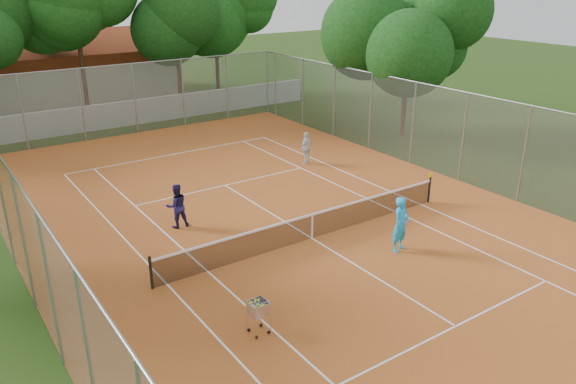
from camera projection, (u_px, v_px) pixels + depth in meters
ground at (312, 239)px, 19.84m from camera, size 120.00×120.00×0.00m
court_pad at (312, 239)px, 19.84m from camera, size 18.00×34.00×0.02m
court_lines at (312, 238)px, 19.83m from camera, size 10.98×23.78×0.01m
tennis_net at (312, 226)px, 19.65m from camera, size 11.88×0.10×0.98m
perimeter_fence at (313, 186)px, 19.11m from camera, size 18.00×34.00×4.00m
boundary_wall at (125, 113)px, 34.13m from camera, size 26.00×0.30×1.50m
clubhouse at (48, 70)px, 40.21m from camera, size 16.40×9.00×4.40m
tropical_trees at (101, 37)px, 34.87m from camera, size 29.00×19.00×10.00m
player_near at (401, 224)px, 18.68m from camera, size 0.79×0.61×1.91m
player_far_left at (177, 206)px, 20.45m from camera, size 0.88×0.72×1.67m
player_far_right at (306, 148)px, 27.30m from camera, size 1.00×0.67×1.58m
ball_hopper at (258, 316)px, 14.47m from camera, size 0.54×0.54×1.03m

